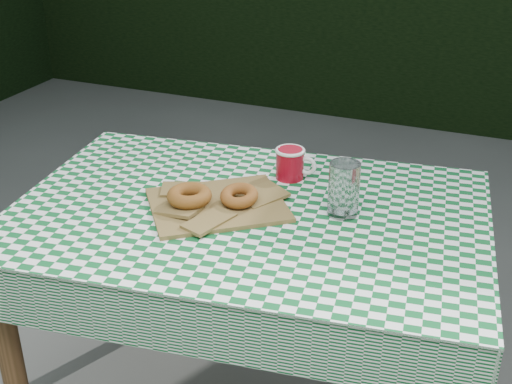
{
  "coord_description": "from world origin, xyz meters",
  "views": [
    {
      "loc": [
        0.57,
        -1.31,
        1.56
      ],
      "look_at": [
        -0.02,
        0.13,
        0.79
      ],
      "focal_mm": 47.54,
      "sensor_mm": 36.0,
      "label": 1
    }
  ],
  "objects_px": {
    "coffee_mug": "(290,164)",
    "drinking_glass": "(344,189)",
    "table": "(249,330)",
    "paper_bag": "(217,204)"
  },
  "relations": [
    {
      "from": "coffee_mug",
      "to": "drinking_glass",
      "type": "bearing_deg",
      "value": -43.19
    },
    {
      "from": "table",
      "to": "paper_bag",
      "type": "relative_size",
      "value": 3.51
    },
    {
      "from": "table",
      "to": "coffee_mug",
      "type": "height_order",
      "value": "coffee_mug"
    },
    {
      "from": "paper_bag",
      "to": "drinking_glass",
      "type": "relative_size",
      "value": 2.41
    },
    {
      "from": "paper_bag",
      "to": "coffee_mug",
      "type": "xyz_separation_m",
      "value": [
        0.11,
        0.23,
        0.03
      ]
    },
    {
      "from": "paper_bag",
      "to": "drinking_glass",
      "type": "bearing_deg",
      "value": 15.24
    },
    {
      "from": "paper_bag",
      "to": "drinking_glass",
      "type": "distance_m",
      "value": 0.32
    },
    {
      "from": "drinking_glass",
      "to": "paper_bag",
      "type": "bearing_deg",
      "value": -164.76
    },
    {
      "from": "coffee_mug",
      "to": "drinking_glass",
      "type": "height_order",
      "value": "drinking_glass"
    },
    {
      "from": "coffee_mug",
      "to": "drinking_glass",
      "type": "xyz_separation_m",
      "value": [
        0.19,
        -0.15,
        0.03
      ]
    }
  ]
}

